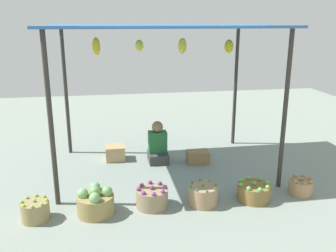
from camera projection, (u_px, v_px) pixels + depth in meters
ground_plane at (163, 167)px, 6.65m from camera, size 14.00×14.00×0.00m
market_stall_structure at (162, 36)px, 6.01m from camera, size 3.73×2.49×2.50m
vendor_person at (158, 146)px, 6.86m from camera, size 0.36×0.44×0.78m
basket_limes at (35, 211)px, 4.87m from camera, size 0.37×0.37×0.30m
basket_cabbages at (95, 202)px, 5.01m from camera, size 0.51×0.51×0.41m
basket_purple_onions at (152, 198)px, 5.22m from camera, size 0.46×0.46×0.33m
basket_green_chilies at (203, 195)px, 5.28m from camera, size 0.42×0.42×0.32m
basket_green_apples at (254, 192)px, 5.42m from camera, size 0.49×0.49×0.30m
basket_potatoes at (301, 187)px, 5.60m from camera, size 0.36×0.36×0.28m
wooden_crate_near_vendor at (115, 153)px, 6.99m from camera, size 0.36×0.36×0.27m
wooden_crate_stacked_rear at (198, 157)px, 6.85m from camera, size 0.41×0.28×0.23m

